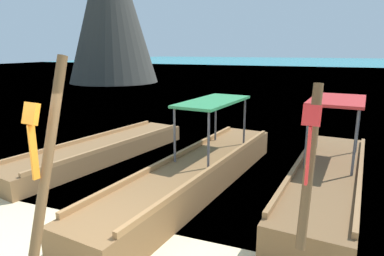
{
  "coord_description": "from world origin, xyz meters",
  "views": [
    {
      "loc": [
        2.58,
        -2.88,
        3.0
      ],
      "look_at": [
        0.0,
        3.72,
        1.34
      ],
      "focal_mm": 31.7,
      "sensor_mm": 36.0,
      "label": 1
    }
  ],
  "objects_px": {
    "longtail_boat_turquoise_ribbon": "(100,151)",
    "karst_rock": "(108,7)",
    "longtail_boat_red_ribbon": "(327,181)",
    "longtail_boat_orange_ribbon": "(195,174)"
  },
  "relations": [
    {
      "from": "longtail_boat_red_ribbon",
      "to": "karst_rock",
      "type": "height_order",
      "value": "karst_rock"
    },
    {
      "from": "longtail_boat_red_ribbon",
      "to": "karst_rock",
      "type": "bearing_deg",
      "value": 133.43
    },
    {
      "from": "longtail_boat_turquoise_ribbon",
      "to": "longtail_boat_orange_ribbon",
      "type": "relative_size",
      "value": 0.85
    },
    {
      "from": "longtail_boat_red_ribbon",
      "to": "karst_rock",
      "type": "xyz_separation_m",
      "value": [
        -18.66,
        19.72,
        6.25
      ]
    },
    {
      "from": "longtail_boat_turquoise_ribbon",
      "to": "longtail_boat_red_ribbon",
      "type": "relative_size",
      "value": 1.03
    },
    {
      "from": "longtail_boat_orange_ribbon",
      "to": "longtail_boat_red_ribbon",
      "type": "height_order",
      "value": "longtail_boat_orange_ribbon"
    },
    {
      "from": "longtail_boat_turquoise_ribbon",
      "to": "longtail_boat_orange_ribbon",
      "type": "bearing_deg",
      "value": -17.38
    },
    {
      "from": "longtail_boat_turquoise_ribbon",
      "to": "karst_rock",
      "type": "xyz_separation_m",
      "value": [
        -12.84,
        19.34,
        6.37
      ]
    },
    {
      "from": "longtail_boat_turquoise_ribbon",
      "to": "longtail_boat_red_ribbon",
      "type": "xyz_separation_m",
      "value": [
        5.82,
        -0.38,
        0.12
      ]
    },
    {
      "from": "longtail_boat_red_ribbon",
      "to": "karst_rock",
      "type": "distance_m",
      "value": 27.86
    }
  ]
}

